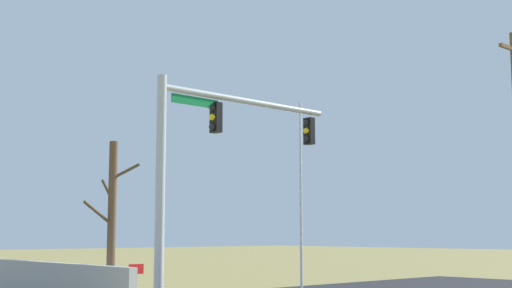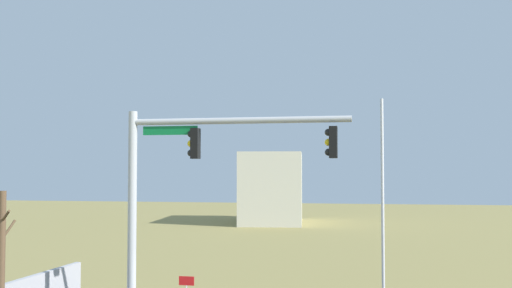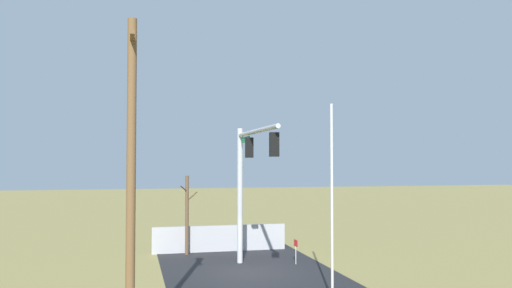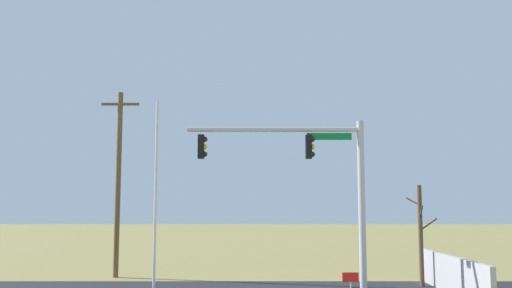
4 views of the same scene
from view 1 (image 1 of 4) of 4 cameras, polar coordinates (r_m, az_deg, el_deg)
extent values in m
cylinder|color=#B2B5BA|center=(20.64, -7.79, -3.78)|extent=(0.28, 0.28, 6.88)
cylinder|color=#B2B5BA|center=(23.18, -0.60, 3.47)|extent=(6.95, 0.25, 0.20)
cube|color=#0F7238|center=(21.72, -4.96, 3.48)|extent=(1.80, 0.04, 0.28)
cube|color=black|center=(22.16, -3.27, 2.14)|extent=(0.24, 0.36, 0.96)
sphere|color=black|center=(22.12, -3.56, 2.95)|extent=(0.22, 0.22, 0.22)
sphere|color=yellow|center=(22.07, -3.57, 2.19)|extent=(0.22, 0.22, 0.22)
sphere|color=black|center=(22.02, -3.58, 1.42)|extent=(0.22, 0.22, 0.22)
cube|color=black|center=(25.09, 4.34, 1.04)|extent=(0.24, 0.36, 0.96)
sphere|color=black|center=(25.03, 4.10, 1.76)|extent=(0.22, 0.22, 0.22)
sphere|color=yellow|center=(24.98, 4.10, 1.08)|extent=(0.22, 0.22, 0.22)
sphere|color=black|center=(24.94, 4.11, 0.39)|extent=(0.22, 0.22, 0.22)
cylinder|color=silver|center=(27.18, 3.66, -4.19)|extent=(0.10, 0.10, 7.33)
cylinder|color=brown|center=(16.96, -11.67, -7.16)|extent=(0.20, 0.20, 4.39)
cylinder|color=brown|center=(16.78, -12.71, -5.50)|extent=(0.78, 0.07, 0.57)
cylinder|color=brown|center=(16.98, -10.51, -2.18)|extent=(0.54, 0.47, 0.39)
cylinder|color=brown|center=(17.24, -11.98, -3.69)|extent=(0.12, 0.61, 0.55)
cylinder|color=silver|center=(23.43, -9.75, -11.47)|extent=(0.04, 0.04, 0.90)
cube|color=red|center=(23.39, -9.72, -9.98)|extent=(0.56, 0.02, 0.32)
camera|label=2|loc=(19.74, 52.07, 3.48)|focal=43.55mm
camera|label=3|loc=(39.44, 30.41, -2.07)|focal=36.13mm
camera|label=4|loc=(41.68, -20.03, -5.06)|focal=38.00mm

